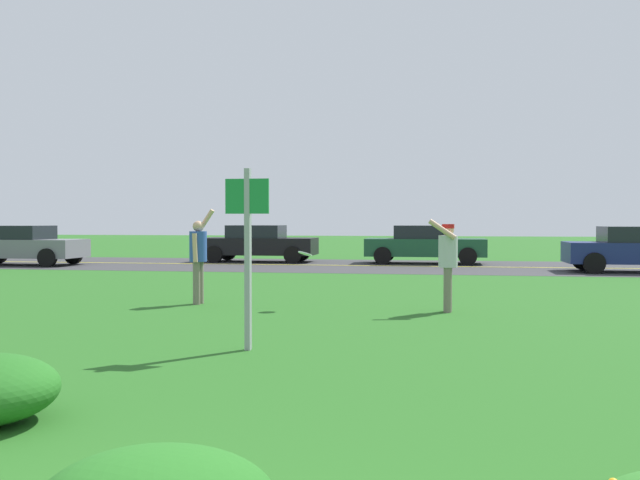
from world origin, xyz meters
The scene contains 11 objects.
ground_plane centered at (0.00, 11.52, 0.00)m, with size 120.00×120.00×0.00m, color #26601E.
highway_strip centered at (0.00, 23.04, 0.00)m, with size 120.00×7.59×0.01m, color #38383A.
highway_center_stripe centered at (0.00, 23.04, 0.01)m, with size 120.00×0.16×0.00m, color yellow.
sign_post_near_path centered at (-0.76, 6.47, 1.40)m, with size 0.56×0.10×2.30m.
person_thrower_blue_shirt centered at (-3.03, 11.01, 0.99)m, with size 0.45×0.50×1.87m.
person_catcher_red_cap_gray_shirt centered at (1.78, 10.63, 0.96)m, with size 0.52×0.50×1.67m.
frisbee_white centered at (-0.83, 10.68, 1.02)m, with size 0.28×0.27×0.14m.
car_gray_leftmost centered at (-13.52, 21.33, 0.74)m, with size 4.50×2.00×1.45m.
car_black_center_left centered at (-5.44, 24.74, 0.74)m, with size 4.50×2.00×1.45m.
car_dark_green_center_right centered at (1.08, 24.74, 0.74)m, with size 4.50×2.00×1.45m.
car_navy_rightmost centered at (7.85, 21.33, 0.74)m, with size 4.50×2.00×1.45m.
Camera 1 is at (1.63, -2.05, 1.64)m, focal length 39.19 mm.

